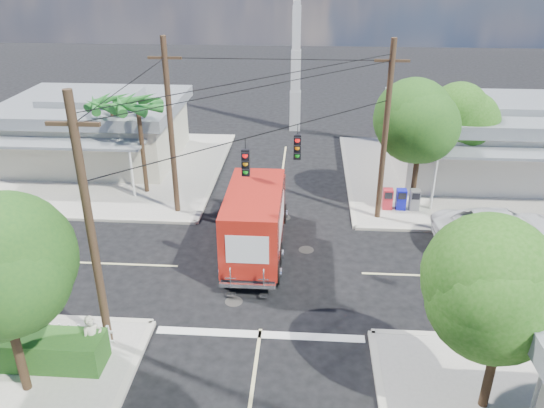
{
  "coord_description": "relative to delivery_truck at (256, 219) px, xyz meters",
  "views": [
    {
      "loc": [
        1.49,
        -19.38,
        12.46
      ],
      "look_at": [
        0.0,
        2.0,
        2.2
      ],
      "focal_mm": 35.0,
      "sensor_mm": 36.0,
      "label": 1
    }
  ],
  "objects": [
    {
      "name": "sidewalk_ne",
      "position": [
        11.57,
        9.31,
        -1.59
      ],
      "size": [
        14.12,
        14.12,
        0.14
      ],
      "color": "#9B968C",
      "rests_on": "ground"
    },
    {
      "name": "picket_fence",
      "position": [
        -7.11,
        -7.17,
        -0.98
      ],
      "size": [
        5.94,
        0.06,
        1.0
      ],
      "color": "silver",
      "rests_on": "sidewalk_sw"
    },
    {
      "name": "sidewalk_nw",
      "position": [
        -10.19,
        9.31,
        -1.59
      ],
      "size": [
        14.12,
        14.12,
        0.14
      ],
      "color": "#9B968C",
      "rests_on": "ground"
    },
    {
      "name": "tree_ne_back",
      "position": [
        10.5,
        7.39,
        2.52
      ],
      "size": [
        3.77,
        3.66,
        5.82
      ],
      "color": "#422D1C",
      "rests_on": "sidewalk_ne"
    },
    {
      "name": "parked_car",
      "position": [
        11.29,
        1.14,
        -0.79
      ],
      "size": [
        6.37,
        3.1,
        1.74
      ],
      "primitive_type": "imported",
      "rotation": [
        0.0,
        0.0,
        1.6
      ],
      "color": "silver",
      "rests_on": "ground"
    },
    {
      "name": "delivery_truck",
      "position": [
        0.0,
        0.0,
        0.0
      ],
      "size": [
        2.46,
        7.59,
        3.27
      ],
      "color": "black",
      "rests_on": "ground"
    },
    {
      "name": "building_nw",
      "position": [
        -11.31,
        10.89,
        0.56
      ],
      "size": [
        10.8,
        10.2,
        4.3
      ],
      "color": "beige",
      "rests_on": "sidewalk_nw"
    },
    {
      "name": "ground",
      "position": [
        0.69,
        -1.57,
        -1.66
      ],
      "size": [
        120.0,
        120.0,
        0.0
      ],
      "primitive_type": "plane",
      "color": "black",
      "rests_on": "ground"
    },
    {
      "name": "tree_ne_front",
      "position": [
        7.9,
        5.19,
        3.1
      ],
      "size": [
        4.21,
        4.14,
        6.66
      ],
      "color": "#422D1C",
      "rests_on": "sidewalk_ne"
    },
    {
      "name": "road_markings",
      "position": [
        0.69,
        -3.04,
        -1.66
      ],
      "size": [
        32.0,
        32.0,
        0.01
      ],
      "color": "beige",
      "rests_on": "ground"
    },
    {
      "name": "pedestrian",
      "position": [
        -4.6,
        -7.71,
        -0.65
      ],
      "size": [
        0.76,
        0.72,
        1.75
      ],
      "primitive_type": "imported",
      "rotation": [
        0.0,
        0.0,
        0.63
      ],
      "color": "beige",
      "rests_on": "sidewalk_sw"
    },
    {
      "name": "palm_nw_front",
      "position": [
        -6.81,
        5.93,
        3.38
      ],
      "size": [
        3.01,
        3.08,
        5.59
      ],
      "color": "#422D1C",
      "rests_on": "sidewalk_nw"
    },
    {
      "name": "building_ne",
      "position": [
        13.19,
        10.39,
        0.66
      ],
      "size": [
        11.8,
        10.2,
        4.5
      ],
      "color": "beige",
      "rests_on": "sidewalk_ne"
    },
    {
      "name": "tree_se",
      "position": [
        7.7,
        -8.81,
        2.38
      ],
      "size": [
        3.67,
        3.54,
        5.62
      ],
      "color": "#422D1C",
      "rests_on": "sidewalk_se"
    },
    {
      "name": "hedge_sw",
      "position": [
        -7.31,
        -7.97,
        -0.97
      ],
      "size": [
        6.2,
        1.2,
        1.1
      ],
      "primitive_type": "cube",
      "color": "#204E1E",
      "rests_on": "sidewalk_sw"
    },
    {
      "name": "vending_boxes",
      "position": [
        7.19,
        4.63,
        -0.97
      ],
      "size": [
        1.9,
        0.5,
        1.1
      ],
      "color": "red",
      "rests_on": "sidewalk_ne"
    },
    {
      "name": "radio_tower",
      "position": [
        1.19,
        18.43,
        3.98
      ],
      "size": [
        0.8,
        0.8,
        17.0
      ],
      "color": "silver",
      "rests_on": "ground"
    },
    {
      "name": "utility_poles",
      "position": [
        -0.9,
        0.03,
        3.01
      ],
      "size": [
        12.0,
        10.68,
        9.0
      ],
      "color": "#473321",
      "rests_on": "ground"
    },
    {
      "name": "palm_nw_back",
      "position": [
        -8.81,
        7.43,
        3.01
      ],
      "size": [
        3.01,
        3.08,
        5.19
      ],
      "color": "#422D1C",
      "rests_on": "sidewalk_nw"
    }
  ]
}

